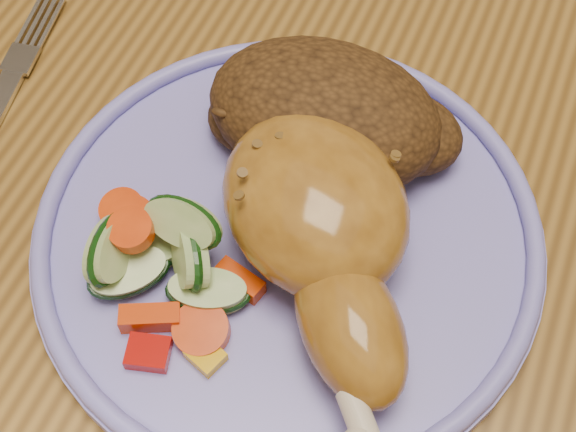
{
  "coord_description": "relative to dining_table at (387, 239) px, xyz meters",
  "views": [
    {
      "loc": [
        0.04,
        -0.27,
        1.12
      ],
      "look_at": [
        -0.04,
        -0.07,
        0.78
      ],
      "focal_mm": 50.0,
      "sensor_mm": 36.0,
      "label": 1
    }
  ],
  "objects": [
    {
      "name": "chicken_leg",
      "position": [
        -0.02,
        -0.08,
        0.12
      ],
      "size": [
        0.15,
        0.18,
        0.06
      ],
      "color": "#A66F22",
      "rests_on": "plate"
    },
    {
      "name": "rice_pilaf",
      "position": [
        -0.04,
        -0.01,
        0.12
      ],
      "size": [
        0.14,
        0.09,
        0.06
      ],
      "color": "#452A11",
      "rests_on": "plate"
    },
    {
      "name": "vegetable_pile",
      "position": [
        -0.09,
        -0.12,
        0.11
      ],
      "size": [
        0.1,
        0.09,
        0.05
      ],
      "color": "#A50A05",
      "rests_on": "plate"
    },
    {
      "name": "dining_table",
      "position": [
        0.0,
        0.0,
        0.0
      ],
      "size": [
        0.9,
        1.4,
        0.75
      ],
      "color": "brown",
      "rests_on": "ground"
    },
    {
      "name": "plate",
      "position": [
        -0.04,
        -0.07,
        0.09
      ],
      "size": [
        0.27,
        0.27,
        0.01
      ],
      "primitive_type": "cylinder",
      "color": "#7C78DA",
      "rests_on": "dining_table"
    },
    {
      "name": "plate_rim",
      "position": [
        -0.04,
        -0.07,
        0.1
      ],
      "size": [
        0.27,
        0.27,
        0.01
      ],
      "primitive_type": "torus",
      "color": "#7C78DA",
      "rests_on": "plate"
    }
  ]
}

